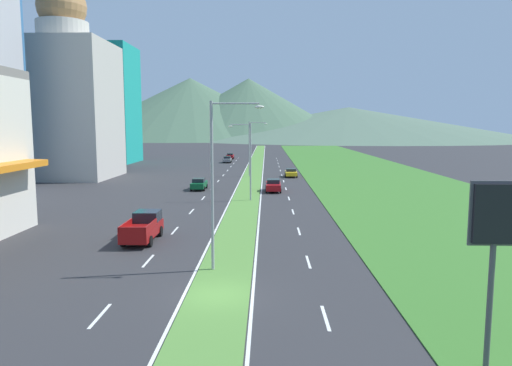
# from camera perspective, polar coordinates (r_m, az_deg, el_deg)

# --- Properties ---
(ground_plane) EXTENTS (600.00, 600.00, 0.00)m
(ground_plane) POSITION_cam_1_polar(r_m,az_deg,el_deg) (24.44, -4.64, -13.55)
(ground_plane) COLOR #2D2D30
(grass_median) EXTENTS (3.20, 240.00, 0.06)m
(grass_median) POSITION_cam_1_polar(r_m,az_deg,el_deg) (83.24, -0.39, 1.10)
(grass_median) COLOR #518438
(grass_median) RESTS_ON ground_plane
(grass_verge_right) EXTENTS (24.00, 240.00, 0.06)m
(grass_verge_right) POSITION_cam_1_polar(r_m,az_deg,el_deg) (85.16, 13.61, 1.03)
(grass_verge_right) COLOR #387028
(grass_verge_right) RESTS_ON ground_plane
(lane_dash_left_2) EXTENTS (0.16, 2.80, 0.01)m
(lane_dash_left_2) POSITION_cam_1_polar(r_m,az_deg,el_deg) (23.14, -18.47, -15.09)
(lane_dash_left_2) COLOR silver
(lane_dash_left_2) RESTS_ON ground_plane
(lane_dash_left_3) EXTENTS (0.16, 2.80, 0.01)m
(lane_dash_left_3) POSITION_cam_1_polar(r_m,az_deg,el_deg) (31.00, -13.00, -9.23)
(lane_dash_left_3) COLOR silver
(lane_dash_left_3) RESTS_ON ground_plane
(lane_dash_left_4) EXTENTS (0.16, 2.80, 0.01)m
(lane_dash_left_4) POSITION_cam_1_polar(r_m,az_deg,el_deg) (39.21, -9.87, -5.73)
(lane_dash_left_4) COLOR silver
(lane_dash_left_4) RESTS_ON ground_plane
(lane_dash_left_5) EXTENTS (0.16, 2.80, 0.01)m
(lane_dash_left_5) POSITION_cam_1_polar(r_m,az_deg,el_deg) (47.59, -7.85, -3.44)
(lane_dash_left_5) COLOR silver
(lane_dash_left_5) RESTS_ON ground_plane
(lane_dash_left_6) EXTENTS (0.16, 2.80, 0.01)m
(lane_dash_left_6) POSITION_cam_1_polar(r_m,az_deg,el_deg) (56.06, -6.45, -1.84)
(lane_dash_left_6) COLOR silver
(lane_dash_left_6) RESTS_ON ground_plane
(lane_dash_left_7) EXTENTS (0.16, 2.80, 0.01)m
(lane_dash_left_7) POSITION_cam_1_polar(r_m,az_deg,el_deg) (64.59, -5.41, -0.66)
(lane_dash_left_7) COLOR silver
(lane_dash_left_7) RESTS_ON ground_plane
(lane_dash_left_8) EXTENTS (0.16, 2.80, 0.01)m
(lane_dash_left_8) POSITION_cam_1_polar(r_m,az_deg,el_deg) (73.15, -4.62, 0.24)
(lane_dash_left_8) COLOR silver
(lane_dash_left_8) RESTS_ON ground_plane
(lane_dash_left_9) EXTENTS (0.16, 2.80, 0.01)m
(lane_dash_left_9) POSITION_cam_1_polar(r_m,az_deg,el_deg) (81.75, -4.00, 0.95)
(lane_dash_left_9) COLOR silver
(lane_dash_left_9) RESTS_ON ground_plane
(lane_dash_left_10) EXTENTS (0.16, 2.80, 0.01)m
(lane_dash_left_10) POSITION_cam_1_polar(r_m,az_deg,el_deg) (90.36, -3.49, 1.53)
(lane_dash_left_10) COLOR silver
(lane_dash_left_10) RESTS_ON ground_plane
(lane_dash_left_11) EXTENTS (0.16, 2.80, 0.01)m
(lane_dash_left_11) POSITION_cam_1_polar(r_m,az_deg,el_deg) (98.98, -3.07, 2.01)
(lane_dash_left_11) COLOR silver
(lane_dash_left_11) RESTS_ON ground_plane
(lane_dash_left_12) EXTENTS (0.16, 2.80, 0.01)m
(lane_dash_left_12) POSITION_cam_1_polar(r_m,az_deg,el_deg) (107.61, -2.72, 2.41)
(lane_dash_left_12) COLOR silver
(lane_dash_left_12) RESTS_ON ground_plane
(lane_dash_left_13) EXTENTS (0.16, 2.80, 0.01)m
(lane_dash_left_13) POSITION_cam_1_polar(r_m,az_deg,el_deg) (116.25, -2.42, 2.75)
(lane_dash_left_13) COLOR silver
(lane_dash_left_13) RESTS_ON ground_plane
(lane_dash_left_14) EXTENTS (0.16, 2.80, 0.01)m
(lane_dash_left_14) POSITION_cam_1_polar(r_m,az_deg,el_deg) (124.90, -2.17, 3.05)
(lane_dash_left_14) COLOR silver
(lane_dash_left_14) RESTS_ON ground_plane
(lane_dash_right_2) EXTENTS (0.16, 2.80, 0.01)m
(lane_dash_right_2) POSITION_cam_1_polar(r_m,az_deg,el_deg) (22.04, 8.46, -15.94)
(lane_dash_right_2) COLOR silver
(lane_dash_right_2) RESTS_ON ground_plane
(lane_dash_right_3) EXTENTS (0.16, 2.80, 0.01)m
(lane_dash_right_3) POSITION_cam_1_polar(r_m,az_deg,el_deg) (30.19, 6.39, -9.53)
(lane_dash_right_3) COLOR silver
(lane_dash_right_3) RESTS_ON ground_plane
(lane_dash_right_4) EXTENTS (0.16, 2.80, 0.01)m
(lane_dash_right_4) POSITION_cam_1_polar(r_m,az_deg,el_deg) (38.57, 5.25, -5.87)
(lane_dash_right_4) COLOR silver
(lane_dash_right_4) RESTS_ON ground_plane
(lane_dash_right_5) EXTENTS (0.16, 2.80, 0.01)m
(lane_dash_right_5) POSITION_cam_1_polar(r_m,az_deg,el_deg) (47.06, 4.53, -3.52)
(lane_dash_right_5) COLOR silver
(lane_dash_right_5) RESTS_ON ground_plane
(lane_dash_right_6) EXTENTS (0.16, 2.80, 0.01)m
(lane_dash_right_6) POSITION_cam_1_polar(r_m,az_deg,el_deg) (55.61, 4.03, -1.89)
(lane_dash_right_6) COLOR silver
(lane_dash_right_6) RESTS_ON ground_plane
(lane_dash_right_7) EXTENTS (0.16, 2.80, 0.01)m
(lane_dash_right_7) POSITION_cam_1_polar(r_m,az_deg,el_deg) (64.20, 3.66, -0.69)
(lane_dash_right_7) COLOR silver
(lane_dash_right_7) RESTS_ON ground_plane
(lane_dash_right_8) EXTENTS (0.16, 2.80, 0.01)m
(lane_dash_right_8) POSITION_cam_1_polar(r_m,az_deg,el_deg) (72.81, 3.39, 0.22)
(lane_dash_right_8) COLOR silver
(lane_dash_right_8) RESTS_ON ground_plane
(lane_dash_right_9) EXTENTS (0.16, 2.80, 0.01)m
(lane_dash_right_9) POSITION_cam_1_polar(r_m,az_deg,el_deg) (81.44, 3.17, 0.94)
(lane_dash_right_9) COLOR silver
(lane_dash_right_9) RESTS_ON ground_plane
(lane_dash_right_10) EXTENTS (0.16, 2.80, 0.01)m
(lane_dash_right_10) POSITION_cam_1_polar(r_m,az_deg,el_deg) (90.08, 2.99, 1.52)
(lane_dash_right_10) COLOR silver
(lane_dash_right_10) RESTS_ON ground_plane
(lane_dash_right_11) EXTENTS (0.16, 2.80, 0.01)m
(lane_dash_right_11) POSITION_cam_1_polar(r_m,az_deg,el_deg) (98.73, 2.84, 2.00)
(lane_dash_right_11) COLOR silver
(lane_dash_right_11) RESTS_ON ground_plane
(lane_dash_right_12) EXTENTS (0.16, 2.80, 0.01)m
(lane_dash_right_12) POSITION_cam_1_polar(r_m,az_deg,el_deg) (107.38, 2.72, 2.40)
(lane_dash_right_12) COLOR silver
(lane_dash_right_12) RESTS_ON ground_plane
(lane_dash_right_13) EXTENTS (0.16, 2.80, 0.01)m
(lane_dash_right_13) POSITION_cam_1_polar(r_m,az_deg,el_deg) (116.04, 2.61, 2.74)
(lane_dash_right_13) COLOR silver
(lane_dash_right_13) RESTS_ON ground_plane
(lane_dash_right_14) EXTENTS (0.16, 2.80, 0.01)m
(lane_dash_right_14) POSITION_cam_1_polar(r_m,az_deg,el_deg) (124.70, 2.52, 3.04)
(lane_dash_right_14) COLOR silver
(lane_dash_right_14) RESTS_ON ground_plane
(edge_line_median_left) EXTENTS (0.16, 240.00, 0.01)m
(edge_line_median_left) POSITION_cam_1_polar(r_m,az_deg,el_deg) (83.31, -1.59, 1.08)
(edge_line_median_left) COLOR silver
(edge_line_median_left) RESTS_ON ground_plane
(edge_line_median_right) EXTENTS (0.16, 240.00, 0.01)m
(edge_line_median_right) POSITION_cam_1_polar(r_m,az_deg,el_deg) (83.21, 0.82, 1.08)
(edge_line_median_right) COLOR silver
(edge_line_median_right) RESTS_ON ground_plane
(domed_building) EXTENTS (14.69, 14.69, 31.35)m
(domed_building) POSITION_cam_1_polar(r_m,az_deg,el_deg) (83.69, -22.14, 9.45)
(domed_building) COLOR #B7B2A8
(domed_building) RESTS_ON ground_plane
(midrise_colored) EXTENTS (13.86, 13.86, 26.81)m
(midrise_colored) POSITION_cam_1_polar(r_m,az_deg,el_deg) (115.53, -18.02, 9.04)
(midrise_colored) COLOR teal
(midrise_colored) RESTS_ON ground_plane
(hill_far_left) EXTENTS (159.38, 159.38, 40.00)m
(hill_far_left) POSITION_cam_1_polar(r_m,az_deg,el_deg) (318.21, -7.98, 8.97)
(hill_far_left) COLOR #47664C
(hill_far_left) RESTS_ON ground_plane
(hill_far_center) EXTENTS (138.72, 138.72, 39.39)m
(hill_far_center) POSITION_cam_1_polar(r_m,az_deg,el_deg) (311.64, -0.91, 9.03)
(hill_far_center) COLOR #47664C
(hill_far_center) RESTS_ON ground_plane
(hill_far_right) EXTENTS (234.66, 234.66, 20.95)m
(hill_far_right) POSITION_cam_1_polar(r_m,az_deg,el_deg) (322.33, 11.18, 7.19)
(hill_far_right) COLOR #516B56
(hill_far_right) RESTS_ON ground_plane
(street_lamp_near) EXTENTS (3.13, 0.40, 9.98)m
(street_lamp_near) POSITION_cam_1_polar(r_m,az_deg,el_deg) (27.33, -4.70, 0.99)
(street_lamp_near) COLOR #99999E
(street_lamp_near) RESTS_ON ground_plane
(street_lamp_mid) EXTENTS (2.63, 0.28, 8.85)m
(street_lamp_mid) POSITION_cam_1_polar(r_m,az_deg,el_deg) (53.32, -0.97, 3.24)
(street_lamp_mid) COLOR #99999E
(street_lamp_mid) RESTS_ON ground_plane
(street_lamp_far) EXTENTS (3.13, 0.40, 9.26)m
(street_lamp_far) POSITION_cam_1_polar(r_m,az_deg,el_deg) (79.45, -0.58, 4.66)
(street_lamp_far) COLOR #99999E
(street_lamp_far) RESTS_ON ground_plane
(car_0) EXTENTS (2.02, 4.31, 1.39)m
(car_0) POSITION_cam_1_polar(r_m,az_deg,el_deg) (79.07, 4.29, 1.27)
(car_0) COLOR yellow
(car_0) RESTS_ON ground_plane
(car_1) EXTENTS (1.90, 4.35, 1.51)m
(car_1) POSITION_cam_1_polar(r_m,az_deg,el_deg) (109.68, -3.52, 2.89)
(car_1) COLOR slate
(car_1) RESTS_ON ground_plane
(car_2) EXTENTS (1.92, 4.43, 1.56)m
(car_2) POSITION_cam_1_polar(r_m,az_deg,el_deg) (63.50, -6.96, -0.10)
(car_2) COLOR #0C5128
(car_2) RESTS_ON ground_plane
(car_3) EXTENTS (2.03, 4.71, 1.62)m
(car_3) POSITION_cam_1_polar(r_m,az_deg,el_deg) (61.28, 2.11, -0.29)
(car_3) COLOR maroon
(car_3) RESTS_ON ground_plane
(car_4) EXTENTS (1.86, 4.32, 1.51)m
(car_4) POSITION_cam_1_polar(r_m,az_deg,el_deg) (121.55, -3.16, 3.30)
(car_4) COLOR maroon
(car_4) RESTS_ON ground_plane
(pickup_truck_0) EXTENTS (2.18, 5.40, 2.00)m
(pickup_truck_0) POSITION_cam_1_polar(r_m,az_deg,el_deg) (36.29, -13.55, -5.27)
(pickup_truck_0) COLOR maroon
(pickup_truck_0) RESTS_ON ground_plane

